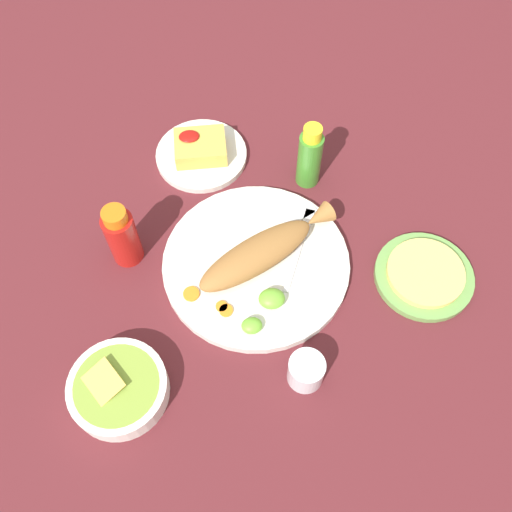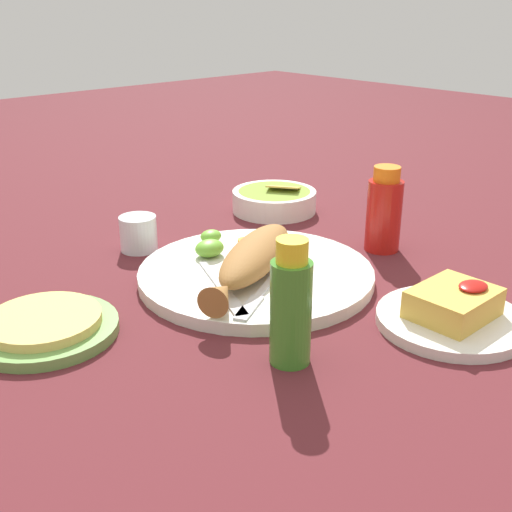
% 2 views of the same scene
% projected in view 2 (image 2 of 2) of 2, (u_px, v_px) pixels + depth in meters
% --- Properties ---
extents(ground_plane, '(4.00, 4.00, 0.00)m').
position_uv_depth(ground_plane, '(256.00, 280.00, 0.95)').
color(ground_plane, '#561E23').
extents(main_plate, '(0.35, 0.35, 0.02)m').
position_uv_depth(main_plate, '(256.00, 274.00, 0.94)').
color(main_plate, silver).
rests_on(main_plate, ground_plane).
extents(fried_fish, '(0.28, 0.19, 0.05)m').
position_uv_depth(fried_fish, '(253.00, 258.00, 0.92)').
color(fried_fish, '#996633').
rests_on(fried_fish, main_plate).
extents(fork_near, '(0.17, 0.10, 0.00)m').
position_uv_depth(fork_near, '(260.00, 294.00, 0.86)').
color(fork_near, silver).
rests_on(fork_near, main_plate).
extents(fork_far, '(0.08, 0.18, 0.00)m').
position_uv_depth(fork_far, '(224.00, 291.00, 0.87)').
color(fork_far, silver).
rests_on(fork_far, main_plate).
extents(carrot_slice_near, '(0.03, 0.03, 0.00)m').
position_uv_depth(carrot_slice_near, '(287.00, 238.00, 1.05)').
color(carrot_slice_near, orange).
rests_on(carrot_slice_near, main_plate).
extents(carrot_slice_mid, '(0.02, 0.02, 0.00)m').
position_uv_depth(carrot_slice_mid, '(245.00, 240.00, 1.04)').
color(carrot_slice_mid, orange).
rests_on(carrot_slice_mid, main_plate).
extents(carrot_slice_far, '(0.02, 0.02, 0.00)m').
position_uv_depth(carrot_slice_far, '(252.00, 241.00, 1.04)').
color(carrot_slice_far, orange).
rests_on(carrot_slice_far, main_plate).
extents(lime_wedge_main, '(0.04, 0.03, 0.02)m').
position_uv_depth(lime_wedge_main, '(211.00, 236.00, 1.04)').
color(lime_wedge_main, '#6BB233').
rests_on(lime_wedge_main, main_plate).
extents(lime_wedge_side, '(0.05, 0.04, 0.03)m').
position_uv_depth(lime_wedge_side, '(210.00, 248.00, 0.98)').
color(lime_wedge_side, '#6BB233').
rests_on(lime_wedge_side, main_plate).
extents(hot_sauce_bottle_red, '(0.06, 0.06, 0.14)m').
position_uv_depth(hot_sauce_bottle_red, '(384.00, 212.00, 1.04)').
color(hot_sauce_bottle_red, '#B21914').
rests_on(hot_sauce_bottle_red, ground_plane).
extents(hot_sauce_bottle_green, '(0.05, 0.05, 0.15)m').
position_uv_depth(hot_sauce_bottle_green, '(291.00, 307.00, 0.71)').
color(hot_sauce_bottle_green, '#3D8428').
rests_on(hot_sauce_bottle_green, ground_plane).
extents(salt_cup, '(0.06, 0.06, 0.06)m').
position_uv_depth(salt_cup, '(139.00, 235.00, 1.05)').
color(salt_cup, silver).
rests_on(salt_cup, ground_plane).
extents(side_plate_fries, '(0.19, 0.19, 0.01)m').
position_uv_depth(side_plate_fries, '(451.00, 321.00, 0.81)').
color(side_plate_fries, silver).
rests_on(side_plate_fries, ground_plane).
extents(fries_pile, '(0.10, 0.08, 0.04)m').
position_uv_depth(fries_pile, '(454.00, 302.00, 0.80)').
color(fries_pile, gold).
rests_on(fries_pile, side_plate_fries).
extents(guacamole_bowl, '(0.16, 0.16, 0.05)m').
position_uv_depth(guacamole_bowl, '(274.00, 200.00, 1.24)').
color(guacamole_bowl, white).
rests_on(guacamole_bowl, ground_plane).
extents(tortilla_plate, '(0.18, 0.18, 0.01)m').
position_uv_depth(tortilla_plate, '(45.00, 329.00, 0.79)').
color(tortilla_plate, '#6B9E4C').
rests_on(tortilla_plate, ground_plane).
extents(tortilla_stack, '(0.14, 0.14, 0.01)m').
position_uv_depth(tortilla_stack, '(43.00, 320.00, 0.79)').
color(tortilla_stack, '#E0C666').
rests_on(tortilla_stack, tortilla_plate).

